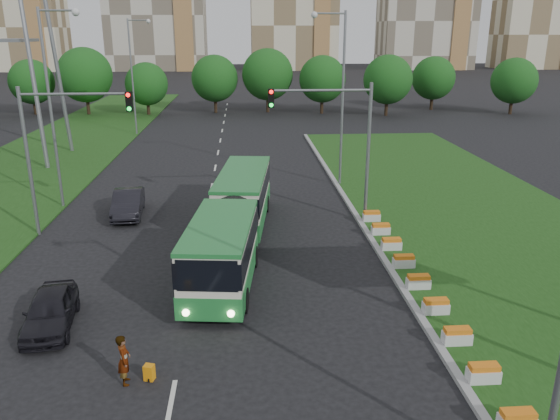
{
  "coord_description": "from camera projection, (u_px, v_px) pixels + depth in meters",
  "views": [
    {
      "loc": [
        -0.67,
        -19.98,
        10.59
      ],
      "look_at": [
        1.01,
        4.48,
        2.6
      ],
      "focal_mm": 35.0,
      "sensor_mm": 36.0,
      "label": 1
    }
  ],
  "objects": [
    {
      "name": "ground",
      "position": [
        263.0,
        305.0,
        22.28
      ],
      "size": [
        360.0,
        360.0,
        0.0
      ],
      "primitive_type": "plane",
      "color": "black",
      "rests_on": "ground"
    },
    {
      "name": "grass_median",
      "position": [
        488.0,
        229.0,
        30.69
      ],
      "size": [
        14.0,
        60.0,
        0.15
      ],
      "primitive_type": "cube",
      "color": "#1B4313",
      "rests_on": "ground"
    },
    {
      "name": "median_kerb",
      "position": [
        366.0,
        231.0,
        30.23
      ],
      "size": [
        0.3,
        60.0,
        0.18
      ],
      "primitive_type": "cube",
      "color": "#969696",
      "rests_on": "ground"
    },
    {
      "name": "left_verge",
      "position": [
        32.0,
        167.0,
        44.8
      ],
      "size": [
        12.0,
        110.0,
        0.1
      ],
      "primitive_type": "cube",
      "color": "#1B4313",
      "rests_on": "ground"
    },
    {
      "name": "lane_markings",
      "position": [
        213.0,
        180.0,
        41.05
      ],
      "size": [
        0.2,
        100.0,
        0.01
      ],
      "primitive_type": null,
      "color": "silver",
      "rests_on": "ground"
    },
    {
      "name": "flower_planters",
      "position": [
        418.0,
        281.0,
        23.33
      ],
      "size": [
        1.1,
        18.1,
        0.6
      ],
      "primitive_type": null,
      "color": "silver",
      "rests_on": "grass_median"
    },
    {
      "name": "traffic_mast_median",
      "position": [
        341.0,
        131.0,
        30.42
      ],
      "size": [
        5.76,
        0.32,
        8.0
      ],
      "color": "gray",
      "rests_on": "ground"
    },
    {
      "name": "traffic_mast_left",
      "position": [
        57.0,
        138.0,
        28.48
      ],
      "size": [
        5.76,
        0.32,
        8.0
      ],
      "color": "gray",
      "rests_on": "ground"
    },
    {
      "name": "street_lamps",
      "position": [
        200.0,
        121.0,
        29.71
      ],
      "size": [
        36.0,
        60.0,
        12.0
      ],
      "primitive_type": null,
      "color": "gray",
      "rests_on": "ground"
    },
    {
      "name": "tree_line",
      "position": [
        321.0,
        80.0,
        73.71
      ],
      "size": [
        120.0,
        8.0,
        9.0
      ],
      "primitive_type": null,
      "color": "#155017",
      "rests_on": "ground"
    },
    {
      "name": "midrise_east",
      "position": [
        541.0,
        0.0,
        164.24
      ],
      "size": [
        24.0,
        14.0,
        40.0
      ],
      "primitive_type": "cube",
      "color": "beige",
      "rests_on": "ground"
    },
    {
      "name": "articulated_bus",
      "position": [
        233.0,
        218.0,
        27.57
      ],
      "size": [
        2.54,
        16.28,
        2.68
      ],
      "rotation": [
        0.0,
        0.0,
        -0.11
      ],
      "color": "silver",
      "rests_on": "ground"
    },
    {
      "name": "car_left_near",
      "position": [
        50.0,
        310.0,
        20.38
      ],
      "size": [
        2.2,
        4.34,
        1.42
      ],
      "primitive_type": "imported",
      "rotation": [
        0.0,
        0.0,
        0.13
      ],
      "color": "black",
      "rests_on": "ground"
    },
    {
      "name": "car_left_far",
      "position": [
        128.0,
        203.0,
        32.94
      ],
      "size": [
        2.06,
        4.83,
        1.55
      ],
      "primitive_type": "imported",
      "rotation": [
        0.0,
        0.0,
        0.09
      ],
      "color": "black",
      "rests_on": "ground"
    },
    {
      "name": "pedestrian",
      "position": [
        124.0,
        360.0,
        17.06
      ],
      "size": [
        0.5,
        0.67,
        1.69
      ],
      "primitive_type": "imported",
      "rotation": [
        0.0,
        0.0,
        1.73
      ],
      "color": "gray",
      "rests_on": "ground"
    },
    {
      "name": "shopping_trolley",
      "position": [
        149.0,
        373.0,
        17.4
      ],
      "size": [
        0.31,
        0.33,
        0.53
      ],
      "rotation": [
        0.0,
        0.0,
        -0.3
      ],
      "color": "orange",
      "rests_on": "ground"
    }
  ]
}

